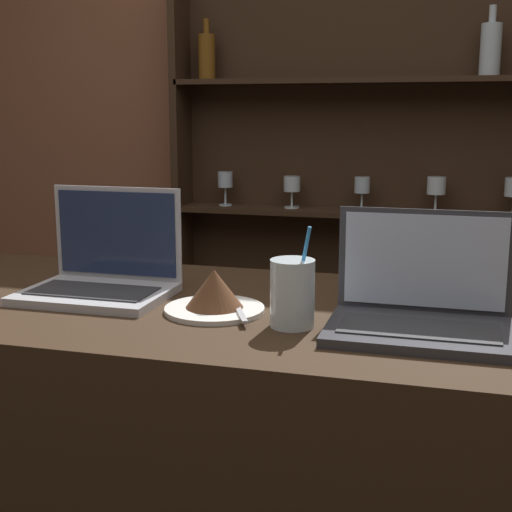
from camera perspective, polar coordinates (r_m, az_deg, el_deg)
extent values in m
cube|color=brown|center=(2.84, 7.47, 9.28)|extent=(7.00, 0.06, 2.70)
cube|color=#332114|center=(2.93, -5.80, 2.07)|extent=(0.03, 0.18, 1.96)
cube|color=#332114|center=(2.83, 8.58, 1.67)|extent=(1.48, 0.02, 1.96)
cube|color=#332114|center=(2.84, 8.14, -6.40)|extent=(1.44, 0.18, 0.02)
cube|color=#332114|center=(2.73, 8.43, 3.40)|extent=(1.44, 0.18, 0.02)
cube|color=#332114|center=(2.71, 8.74, 13.70)|extent=(1.44, 0.18, 0.02)
cylinder|color=silver|center=(2.85, -2.46, 4.11)|extent=(0.05, 0.05, 0.01)
cylinder|color=silver|center=(2.85, -2.47, 4.85)|extent=(0.01, 0.01, 0.07)
cylinder|color=silver|center=(2.84, -2.48, 6.14)|extent=(0.06, 0.06, 0.06)
cylinder|color=silver|center=(2.78, 2.87, 3.91)|extent=(0.06, 0.06, 0.01)
cylinder|color=silver|center=(2.78, 2.88, 4.58)|extent=(0.01, 0.01, 0.06)
cylinder|color=silver|center=(2.77, 2.89, 5.79)|extent=(0.06, 0.06, 0.06)
cylinder|color=silver|center=(2.73, 8.43, 3.67)|extent=(0.05, 0.05, 0.01)
cylinder|color=silver|center=(2.73, 8.45, 4.38)|extent=(0.01, 0.01, 0.06)
cylinder|color=silver|center=(2.72, 8.49, 5.65)|extent=(0.06, 0.06, 0.06)
cylinder|color=silver|center=(2.71, 14.13, 3.39)|extent=(0.06, 0.06, 0.01)
cylinder|color=silver|center=(2.71, 14.17, 4.14)|extent=(0.01, 0.01, 0.07)
cylinder|color=silver|center=(2.70, 14.23, 5.49)|extent=(0.07, 0.07, 0.06)
cylinder|color=#B2C1C6|center=(2.70, 18.25, 15.39)|extent=(0.07, 0.07, 0.18)
cylinder|color=#B2C1C6|center=(2.71, 18.42, 17.89)|extent=(0.03, 0.03, 0.06)
cylinder|color=brown|center=(2.86, -3.96, 15.59)|extent=(0.07, 0.07, 0.17)
cylinder|color=brown|center=(2.87, -3.99, 17.85)|extent=(0.02, 0.02, 0.06)
cube|color=#ADADB2|center=(1.57, -12.72, -2.99)|extent=(0.31, 0.23, 0.02)
cube|color=#28282B|center=(1.56, -12.94, -2.72)|extent=(0.26, 0.13, 0.00)
cube|color=#ADADB2|center=(1.65, -11.02, 1.81)|extent=(0.31, 0.00, 0.21)
cube|color=#1E2847|center=(1.65, -11.06, 1.80)|extent=(0.28, 0.01, 0.19)
cube|color=#333338|center=(1.31, 12.88, -5.95)|extent=(0.33, 0.23, 0.02)
cube|color=#28282B|center=(1.30, 12.87, -5.65)|extent=(0.28, 0.12, 0.00)
cube|color=#333338|center=(1.39, 13.32, -0.36)|extent=(0.33, 0.00, 0.20)
cube|color=silver|center=(1.39, 13.32, -0.38)|extent=(0.30, 0.01, 0.18)
cylinder|color=silver|center=(1.44, -3.34, -4.29)|extent=(0.20, 0.20, 0.01)
cone|color=#51301C|center=(1.42, -3.36, -2.61)|extent=(0.12, 0.12, 0.08)
cube|color=#B7B7BC|center=(1.40, -1.39, -4.33)|extent=(0.08, 0.16, 0.00)
cylinder|color=silver|center=(1.33, 2.92, -3.00)|extent=(0.08, 0.08, 0.13)
cylinder|color=#338CD8|center=(1.32, 3.56, -1.68)|extent=(0.04, 0.01, 0.19)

